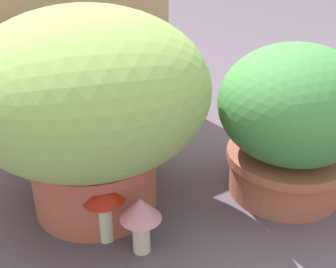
{
  "coord_description": "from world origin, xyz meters",
  "views": [
    {
      "loc": [
        -0.44,
        -0.79,
        0.68
      ],
      "look_at": [
        0.1,
        0.02,
        0.18
      ],
      "focal_mm": 46.72,
      "sensor_mm": 36.0,
      "label": 1
    }
  ],
  "objects_px": {
    "leafy_planter": "(292,120)",
    "mushroom_ornament_red": "(103,198)",
    "grass_planter": "(88,101)",
    "cat": "(122,145)",
    "mushroom_ornament_pink": "(141,215)"
  },
  "relations": [
    {
      "from": "grass_planter",
      "to": "mushroom_ornament_pink",
      "type": "bearing_deg",
      "value": -88.13
    },
    {
      "from": "grass_planter",
      "to": "mushroom_ornament_pink",
      "type": "relative_size",
      "value": 4.05
    },
    {
      "from": "leafy_planter",
      "to": "mushroom_ornament_pink",
      "type": "height_order",
      "value": "leafy_planter"
    },
    {
      "from": "mushroom_ornament_pink",
      "to": "leafy_planter",
      "type": "bearing_deg",
      "value": -1.15
    },
    {
      "from": "mushroom_ornament_red",
      "to": "cat",
      "type": "bearing_deg",
      "value": 51.26
    },
    {
      "from": "cat",
      "to": "mushroom_ornament_pink",
      "type": "distance_m",
      "value": 0.28
    },
    {
      "from": "grass_planter",
      "to": "mushroom_ornament_red",
      "type": "distance_m",
      "value": 0.23
    },
    {
      "from": "grass_planter",
      "to": "leafy_planter",
      "type": "height_order",
      "value": "grass_planter"
    },
    {
      "from": "grass_planter",
      "to": "cat",
      "type": "bearing_deg",
      "value": 24.98
    },
    {
      "from": "cat",
      "to": "grass_planter",
      "type": "bearing_deg",
      "value": -155.02
    },
    {
      "from": "leafy_planter",
      "to": "mushroom_ornament_red",
      "type": "distance_m",
      "value": 0.51
    },
    {
      "from": "mushroom_ornament_red",
      "to": "grass_planter",
      "type": "bearing_deg",
      "value": 72.93
    },
    {
      "from": "leafy_planter",
      "to": "mushroom_ornament_red",
      "type": "height_order",
      "value": "leafy_planter"
    },
    {
      "from": "grass_planter",
      "to": "leafy_planter",
      "type": "bearing_deg",
      "value": -26.4
    },
    {
      "from": "grass_planter",
      "to": "cat",
      "type": "relative_size",
      "value": 1.49
    }
  ]
}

